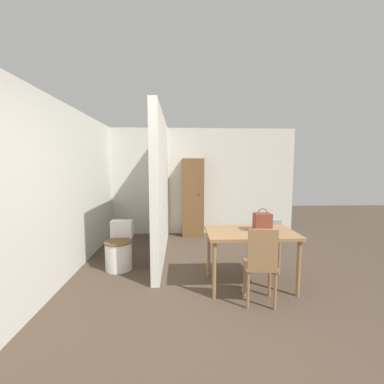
{
  "coord_description": "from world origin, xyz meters",
  "views": [
    {
      "loc": [
        -0.32,
        -2.08,
        1.63
      ],
      "look_at": [
        -0.14,
        1.78,
        1.23
      ],
      "focal_mm": 24.0,
      "sensor_mm": 36.0,
      "label": 1
    }
  ],
  "objects_px": {
    "dining_table": "(250,237)",
    "toilet": "(119,250)",
    "wooden_chair": "(261,263)",
    "handbag": "(262,222)",
    "space_heater": "(273,231)",
    "wooden_cabinet": "(193,197)"
  },
  "relations": [
    {
      "from": "toilet",
      "to": "wooden_cabinet",
      "type": "bearing_deg",
      "value": 55.9
    },
    {
      "from": "space_heater",
      "to": "wooden_chair",
      "type": "bearing_deg",
      "value": -113.32
    },
    {
      "from": "dining_table",
      "to": "handbag",
      "type": "bearing_deg",
      "value": 3.47
    },
    {
      "from": "handbag",
      "to": "dining_table",
      "type": "bearing_deg",
      "value": -176.53
    },
    {
      "from": "space_heater",
      "to": "toilet",
      "type": "bearing_deg",
      "value": -157.99
    },
    {
      "from": "wooden_chair",
      "to": "wooden_cabinet",
      "type": "bearing_deg",
      "value": 109.74
    },
    {
      "from": "wooden_cabinet",
      "to": "space_heater",
      "type": "height_order",
      "value": "wooden_cabinet"
    },
    {
      "from": "dining_table",
      "to": "space_heater",
      "type": "height_order",
      "value": "dining_table"
    },
    {
      "from": "wooden_cabinet",
      "to": "dining_table",
      "type": "bearing_deg",
      "value": -75.97
    },
    {
      "from": "wooden_chair",
      "to": "space_heater",
      "type": "xyz_separation_m",
      "value": [
        1.02,
        2.37,
        -0.26
      ]
    },
    {
      "from": "space_heater",
      "to": "dining_table",
      "type": "bearing_deg",
      "value": -118.31
    },
    {
      "from": "wooden_chair",
      "to": "toilet",
      "type": "relative_size",
      "value": 1.29
    },
    {
      "from": "wooden_chair",
      "to": "handbag",
      "type": "bearing_deg",
      "value": 79.17
    },
    {
      "from": "wooden_cabinet",
      "to": "wooden_chair",
      "type": "bearing_deg",
      "value": -78.34
    },
    {
      "from": "wooden_cabinet",
      "to": "toilet",
      "type": "bearing_deg",
      "value": -124.1
    },
    {
      "from": "handbag",
      "to": "space_heater",
      "type": "distance_m",
      "value": 2.15
    },
    {
      "from": "dining_table",
      "to": "handbag",
      "type": "relative_size",
      "value": 3.83
    },
    {
      "from": "toilet",
      "to": "wooden_cabinet",
      "type": "relative_size",
      "value": 0.4
    },
    {
      "from": "dining_table",
      "to": "toilet",
      "type": "bearing_deg",
      "value": 159.95
    },
    {
      "from": "dining_table",
      "to": "wooden_cabinet",
      "type": "height_order",
      "value": "wooden_cabinet"
    },
    {
      "from": "wooden_chair",
      "to": "toilet",
      "type": "distance_m",
      "value": 2.25
    },
    {
      "from": "wooden_chair",
      "to": "handbag",
      "type": "distance_m",
      "value": 0.65
    }
  ]
}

